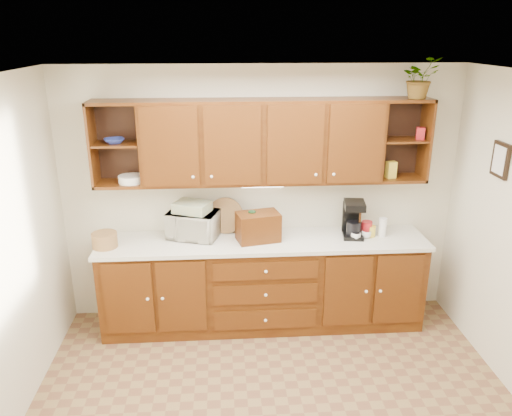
{
  "coord_description": "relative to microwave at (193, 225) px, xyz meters",
  "views": [
    {
      "loc": [
        -0.38,
        -3.08,
        2.88
      ],
      "look_at": [
        -0.09,
        1.15,
        1.38
      ],
      "focal_mm": 35.0,
      "sensor_mm": 36.0,
      "label": 1
    }
  ],
  "objects": [
    {
      "name": "ceiling",
      "position": [
        0.69,
        -1.55,
        1.53
      ],
      "size": [
        4.0,
        4.0,
        0.0
      ],
      "primitive_type": "plane",
      "rotation": [
        3.14,
        0.0,
        0.0
      ],
      "color": "white",
      "rests_on": "back_wall"
    },
    {
      "name": "back_wall",
      "position": [
        0.69,
        0.2,
        0.23
      ],
      "size": [
        4.0,
        0.0,
        4.0
      ],
      "primitive_type": "plane",
      "rotation": [
        1.57,
        0.0,
        0.0
      ],
      "color": "beige",
      "rests_on": "floor"
    },
    {
      "name": "base_cabinets",
      "position": [
        0.69,
        -0.1,
        -0.62
      ],
      "size": [
        3.2,
        0.6,
        0.9
      ],
      "primitive_type": "cube",
      "color": "#3A1706",
      "rests_on": "floor"
    },
    {
      "name": "countertop",
      "position": [
        0.69,
        -0.11,
        -0.15
      ],
      "size": [
        3.24,
        0.64,
        0.04
      ],
      "primitive_type": "cube",
      "color": "silver",
      "rests_on": "base_cabinets"
    },
    {
      "name": "upper_cabinets",
      "position": [
        0.7,
        0.03,
        0.82
      ],
      "size": [
        3.2,
        0.33,
        0.8
      ],
      "color": "#3A1706",
      "rests_on": "back_wall"
    },
    {
      "name": "undercabinet_light",
      "position": [
        0.69,
        -0.02,
        0.4
      ],
      "size": [
        0.4,
        0.05,
        0.02
      ],
      "primitive_type": "cube",
      "color": "white",
      "rests_on": "upper_cabinets"
    },
    {
      "name": "framed_picture",
      "position": [
        2.67,
        -0.65,
        0.78
      ],
      "size": [
        0.03,
        0.24,
        0.3
      ],
      "primitive_type": "cube",
      "color": "black",
      "rests_on": "right_wall"
    },
    {
      "name": "wicker_basket",
      "position": [
        -0.83,
        -0.18,
        -0.06
      ],
      "size": [
        0.24,
        0.24,
        0.14
      ],
      "primitive_type": "cylinder",
      "rotation": [
        0.0,
        0.0,
        -0.03
      ],
      "color": "#98683F",
      "rests_on": "countertop"
    },
    {
      "name": "microwave",
      "position": [
        0.0,
        0.0,
        0.0
      ],
      "size": [
        0.56,
        0.45,
        0.27
      ],
      "primitive_type": "imported",
      "rotation": [
        0.0,
        0.0,
        -0.29
      ],
      "color": "beige",
      "rests_on": "countertop"
    },
    {
      "name": "towel_stack",
      "position": [
        0.0,
        0.0,
        0.18
      ],
      "size": [
        0.41,
        0.36,
        0.1
      ],
      "primitive_type": "cube",
      "rotation": [
        0.0,
        0.0,
        -0.42
      ],
      "color": "#EFD070",
      "rests_on": "microwave"
    },
    {
      "name": "wine_bottle",
      "position": [
        0.58,
        -0.1,
        0.01
      ],
      "size": [
        0.09,
        0.09,
        0.3
      ],
      "primitive_type": "cylinder",
      "rotation": [
        0.0,
        0.0,
        0.26
      ],
      "color": "black",
      "rests_on": "countertop"
    },
    {
      "name": "woven_tray",
      "position": [
        0.32,
        0.11,
        -0.13
      ],
      "size": [
        0.38,
        0.14,
        0.36
      ],
      "primitive_type": "cylinder",
      "rotation": [
        1.36,
        0.0,
        -0.14
      ],
      "color": "#98683F",
      "rests_on": "countertop"
    },
    {
      "name": "bread_box",
      "position": [
        0.64,
        -0.12,
        0.01
      ],
      "size": [
        0.45,
        0.34,
        0.28
      ],
      "primitive_type": "cube",
      "rotation": [
        0.0,
        0.0,
        0.22
      ],
      "color": "#3A1706",
      "rests_on": "countertop"
    },
    {
      "name": "mug_tree",
      "position": [
        1.65,
        -0.13,
        -0.09
      ],
      "size": [
        0.23,
        0.23,
        0.26
      ],
      "rotation": [
        0.0,
        0.0,
        -0.19
      ],
      "color": "#3A1706",
      "rests_on": "countertop"
    },
    {
      "name": "canister_red",
      "position": [
        1.73,
        -0.08,
        -0.06
      ],
      "size": [
        0.13,
        0.13,
        0.15
      ],
      "primitive_type": "cylinder",
      "rotation": [
        0.0,
        0.0,
        0.27
      ],
      "color": "#AC191E",
      "rests_on": "countertop"
    },
    {
      "name": "canister_white",
      "position": [
        1.89,
        -0.1,
        -0.04
      ],
      "size": [
        0.1,
        0.1,
        0.19
      ],
      "primitive_type": "cylinder",
      "rotation": [
        0.0,
        0.0,
        0.36
      ],
      "color": "white",
      "rests_on": "countertop"
    },
    {
      "name": "canister_yellow",
      "position": [
        1.78,
        -0.1,
        -0.08
      ],
      "size": [
        0.09,
        0.09,
        0.11
      ],
      "primitive_type": "cylinder",
      "rotation": [
        0.0,
        0.0,
        0.06
      ],
      "color": "yellow",
      "rests_on": "countertop"
    },
    {
      "name": "coffee_maker",
      "position": [
        1.59,
        -0.07,
        0.04
      ],
      "size": [
        0.23,
        0.28,
        0.37
      ],
      "rotation": [
        0.0,
        0.0,
        -0.15
      ],
      "color": "black",
      "rests_on": "countertop"
    },
    {
      "name": "bowl_stack",
      "position": [
        -0.69,
        0.01,
        0.85
      ],
      "size": [
        0.24,
        0.24,
        0.05
      ],
      "primitive_type": "imported",
      "rotation": [
        0.0,
        0.0,
        0.32
      ],
      "color": "navy",
      "rests_on": "upper_cabinets"
    },
    {
      "name": "plate_stack",
      "position": [
        -0.57,
        0.0,
        0.48
      ],
      "size": [
        0.3,
        0.3,
        0.07
      ],
      "primitive_type": "cylinder",
      "rotation": [
        0.0,
        0.0,
        -0.37
      ],
      "color": "white",
      "rests_on": "upper_cabinets"
    },
    {
      "name": "pantry_box_yellow",
      "position": [
        1.96,
        -0.0,
        0.53
      ],
      "size": [
        0.1,
        0.09,
        0.16
      ],
      "primitive_type": "cube",
      "rotation": [
        0.0,
        0.0,
        0.21
      ],
      "color": "yellow",
      "rests_on": "upper_cabinets"
    },
    {
      "name": "pantry_box_red",
      "position": [
        2.21,
        -0.0,
        0.88
      ],
      "size": [
        0.09,
        0.09,
        0.12
      ],
      "primitive_type": "cube",
      "rotation": [
        0.0,
        0.0,
        -0.29
      ],
      "color": "#AC191E",
      "rests_on": "upper_cabinets"
    },
    {
      "name": "potted_plant",
      "position": [
        2.14,
        -0.03,
        1.4
      ],
      "size": [
        0.4,
        0.37,
        0.38
      ],
      "primitive_type": "imported",
      "rotation": [
        0.0,
        0.0,
        0.26
      ],
      "color": "#999999",
      "rests_on": "upper_cabinets"
    }
  ]
}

